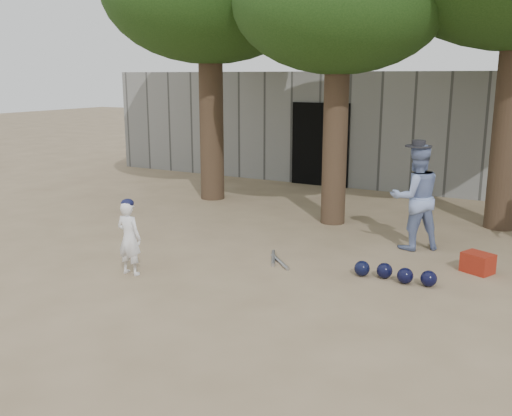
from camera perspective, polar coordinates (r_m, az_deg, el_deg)
The scene contains 7 objects.
ground at distance 8.33m, azimuth -7.01°, elevation -7.30°, with size 70.00×70.00×0.00m, color #937C5E.
boy_player at distance 8.61m, azimuth -12.56°, elevation -2.95°, with size 0.41×0.27×1.11m, color white.
spectator_blue at distance 9.95m, azimuth 15.64°, elevation 1.03°, with size 0.87×0.68×1.79m, color #7E92C4.
red_bag at distance 9.21m, azimuth 21.29°, elevation -5.14°, with size 0.42×0.32×0.30m, color #9E2C15.
back_building at distance 17.32m, azimuth 13.42°, elevation 8.13°, with size 16.00×5.24×3.00m.
helmet_row at distance 8.49m, azimuth 13.69°, elevation -6.36°, with size 1.19×0.30×0.23m.
bat_pile at distance 9.12m, azimuth 2.07°, elevation -5.19°, with size 0.64×0.72×0.06m.
Camera 1 is at (4.63, -6.30, 2.89)m, focal length 40.00 mm.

